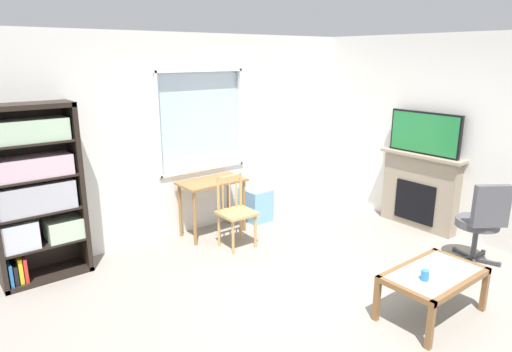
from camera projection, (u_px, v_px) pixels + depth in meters
ground at (318, 299)px, 4.48m from camera, size 6.21×5.85×0.02m
wall_back_with_window at (190, 137)px, 5.96m from camera, size 5.21×0.15×2.64m
wall_right at (467, 139)px, 5.72m from camera, size 0.12×5.05×2.64m
bookshelf at (35, 191)px, 4.66m from camera, size 0.90×0.38×1.90m
desk_under_window at (212, 190)px, 5.94m from camera, size 0.88×0.48×0.75m
wooden_chair at (235, 211)px, 5.59m from camera, size 0.43×0.41×0.90m
plastic_drawer_unit at (256, 204)px, 6.55m from camera, size 0.35×0.40×0.47m
fireplace at (419, 190)px, 6.22m from camera, size 0.26×1.19×1.06m
tv at (424, 133)px, 5.99m from camera, size 0.06×1.02×0.57m
office_chair at (482, 219)px, 5.06m from camera, size 0.62×0.62×1.00m
coffee_table at (434, 279)px, 4.09m from camera, size 0.98×0.58×0.44m
sippy_cup at (425, 275)px, 3.93m from camera, size 0.07×0.07×0.09m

